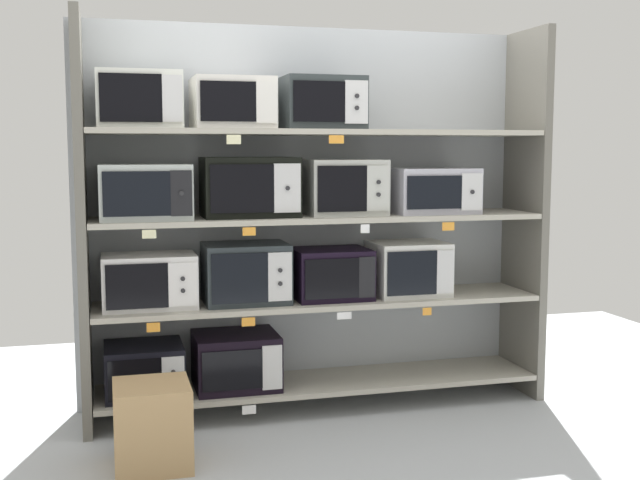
# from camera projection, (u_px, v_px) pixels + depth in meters

# --- Properties ---
(ground) EXTENTS (6.57, 6.00, 0.02)m
(ground) POSITION_uv_depth(u_px,v_px,m) (375.00, 474.00, 3.74)
(ground) COLOR #B2B7BC
(back_panel) EXTENTS (2.77, 0.04, 2.23)m
(back_panel) POSITION_uv_depth(u_px,v_px,m) (309.00, 215.00, 4.83)
(back_panel) COLOR #9EA3A8
(back_panel) RESTS_ON ground
(upright_left) EXTENTS (0.05, 0.49, 2.23)m
(upright_left) POSITION_uv_depth(u_px,v_px,m) (82.00, 224.00, 4.24)
(upright_left) COLOR #68645B
(upright_left) RESTS_ON ground
(upright_right) EXTENTS (0.05, 0.49, 2.23)m
(upright_right) POSITION_uv_depth(u_px,v_px,m) (525.00, 214.00, 4.91)
(upright_right) COLOR #68645B
(upright_right) RESTS_ON ground
(shelf_0) EXTENTS (2.57, 0.49, 0.03)m
(shelf_0) POSITION_uv_depth(u_px,v_px,m) (320.00, 383.00, 4.68)
(shelf_0) COLOR #ADA899
(shelf_0) RESTS_ON ground
(microwave_0) EXTENTS (0.42, 0.41, 0.28)m
(microwave_0) POSITION_uv_depth(u_px,v_px,m) (144.00, 369.00, 4.40)
(microwave_0) COLOR black
(microwave_0) RESTS_ON shelf_0
(microwave_1) EXTENTS (0.47, 0.41, 0.31)m
(microwave_1) POSITION_uv_depth(u_px,v_px,m) (236.00, 360.00, 4.53)
(microwave_1) COLOR black
(microwave_1) RESTS_ON shelf_0
(price_tag_0) EXTENTS (0.08, 0.00, 0.05)m
(price_tag_0) POSITION_uv_depth(u_px,v_px,m) (249.00, 410.00, 4.33)
(price_tag_0) COLOR white
(shelf_1) EXTENTS (2.57, 0.49, 0.03)m
(shelf_1) POSITION_uv_depth(u_px,v_px,m) (320.00, 301.00, 4.63)
(shelf_1) COLOR #ADA899
(microwave_2) EXTENTS (0.51, 0.34, 0.29)m
(microwave_2) POSITION_uv_depth(u_px,v_px,m) (149.00, 281.00, 4.36)
(microwave_2) COLOR white
(microwave_2) RESTS_ON shelf_1
(microwave_3) EXTENTS (0.47, 0.37, 0.34)m
(microwave_3) POSITION_uv_depth(u_px,v_px,m) (246.00, 273.00, 4.49)
(microwave_3) COLOR #283033
(microwave_3) RESTS_ON shelf_1
(microwave_4) EXTENTS (0.44, 0.37, 0.29)m
(microwave_4) POSITION_uv_depth(u_px,v_px,m) (331.00, 274.00, 4.62)
(microwave_4) COLOR black
(microwave_4) RESTS_ON shelf_1
(microwave_5) EXTENTS (0.43, 0.38, 0.32)m
(microwave_5) POSITION_uv_depth(u_px,v_px,m) (408.00, 268.00, 4.75)
(microwave_5) COLOR silver
(microwave_5) RESTS_ON shelf_1
(price_tag_1) EXTENTS (0.07, 0.00, 0.05)m
(price_tag_1) POSITION_uv_depth(u_px,v_px,m) (153.00, 327.00, 4.15)
(price_tag_1) COLOR orange
(price_tag_2) EXTENTS (0.07, 0.00, 0.05)m
(price_tag_2) POSITION_uv_depth(u_px,v_px,m) (248.00, 322.00, 4.27)
(price_tag_2) COLOR orange
(price_tag_3) EXTENTS (0.08, 0.00, 0.04)m
(price_tag_3) POSITION_uv_depth(u_px,v_px,m) (344.00, 316.00, 4.41)
(price_tag_3) COLOR white
(price_tag_4) EXTENTS (0.05, 0.00, 0.04)m
(price_tag_4) POSITION_uv_depth(u_px,v_px,m) (427.00, 312.00, 4.54)
(price_tag_4) COLOR orange
(shelf_2) EXTENTS (2.57, 0.49, 0.03)m
(shelf_2) POSITION_uv_depth(u_px,v_px,m) (320.00, 218.00, 4.58)
(shelf_2) COLOR #ADA899
(microwave_6) EXTENTS (0.48, 0.43, 0.30)m
(microwave_6) POSITION_uv_depth(u_px,v_px,m) (145.00, 192.00, 4.30)
(microwave_6) COLOR #B3BCB7
(microwave_6) RESTS_ON shelf_2
(microwave_7) EXTENTS (0.53, 0.35, 0.33)m
(microwave_7) POSITION_uv_depth(u_px,v_px,m) (250.00, 187.00, 4.44)
(microwave_7) COLOR black
(microwave_7) RESTS_ON shelf_2
(microwave_8) EXTENTS (0.45, 0.35, 0.32)m
(microwave_8) POSITION_uv_depth(u_px,v_px,m) (344.00, 187.00, 4.59)
(microwave_8) COLOR beige
(microwave_8) RESTS_ON shelf_2
(microwave_9) EXTENTS (0.49, 0.41, 0.27)m
(microwave_9) POSITION_uv_depth(u_px,v_px,m) (431.00, 191.00, 4.73)
(microwave_9) COLOR #B2B1BE
(microwave_9) RESTS_ON shelf_2
(price_tag_5) EXTENTS (0.07, 0.00, 0.04)m
(price_tag_5) POSITION_uv_depth(u_px,v_px,m) (149.00, 234.00, 4.09)
(price_tag_5) COLOR beige
(price_tag_6) EXTENTS (0.07, 0.00, 0.04)m
(price_tag_6) POSITION_uv_depth(u_px,v_px,m) (249.00, 231.00, 4.22)
(price_tag_6) COLOR orange
(price_tag_7) EXTENTS (0.05, 0.00, 0.05)m
(price_tag_7) POSITION_uv_depth(u_px,v_px,m) (365.00, 229.00, 4.39)
(price_tag_7) COLOR white
(price_tag_8) EXTENTS (0.07, 0.00, 0.05)m
(price_tag_8) POSITION_uv_depth(u_px,v_px,m) (448.00, 226.00, 4.52)
(price_tag_8) COLOR orange
(shelf_3) EXTENTS (2.57, 0.49, 0.03)m
(shelf_3) POSITION_uv_depth(u_px,v_px,m) (320.00, 132.00, 4.52)
(shelf_3) COLOR #ADA899
(microwave_10) EXTENTS (0.44, 0.38, 0.30)m
(microwave_10) POSITION_uv_depth(u_px,v_px,m) (139.00, 100.00, 4.24)
(microwave_10) COLOR silver
(microwave_10) RESTS_ON shelf_3
(microwave_11) EXTENTS (0.43, 0.42, 0.28)m
(microwave_11) POSITION_uv_depth(u_px,v_px,m) (232.00, 104.00, 4.37)
(microwave_11) COLOR silver
(microwave_11) RESTS_ON shelf_3
(microwave_12) EXTENTS (0.45, 0.43, 0.29)m
(microwave_12) POSITION_uv_depth(u_px,v_px,m) (320.00, 104.00, 4.50)
(microwave_12) COLOR #2D3435
(microwave_12) RESTS_ON shelf_3
(price_tag_9) EXTENTS (0.08, 0.00, 0.05)m
(price_tag_9) POSITION_uv_depth(u_px,v_px,m) (234.00, 139.00, 4.15)
(price_tag_9) COLOR beige
(price_tag_10) EXTENTS (0.08, 0.00, 0.04)m
(price_tag_10) POSITION_uv_depth(u_px,v_px,m) (336.00, 139.00, 4.29)
(price_tag_10) COLOR orange
(shipping_carton) EXTENTS (0.36, 0.36, 0.40)m
(shipping_carton) POSITION_uv_depth(u_px,v_px,m) (152.00, 425.00, 3.79)
(shipping_carton) COLOR tan
(shipping_carton) RESTS_ON ground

